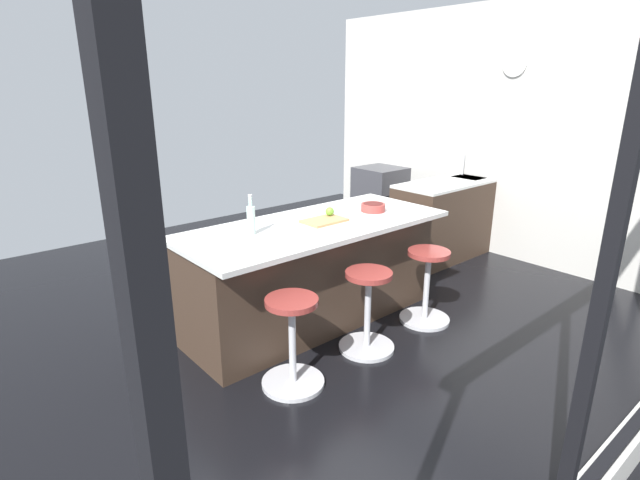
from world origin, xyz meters
name	(u,v)px	position (x,y,z in m)	size (l,w,h in m)	color
ground_plane	(322,310)	(0.00, 0.00, 0.00)	(7.07, 7.07, 0.00)	black
interior_partition_left	(495,133)	(-2.72, 0.00, 1.45)	(0.15, 5.07, 2.89)	beige
sink_cabinet	(458,215)	(-2.37, -0.17, 0.47)	(1.90, 0.60, 1.20)	#38281E
oven_range	(380,199)	(-2.37, -1.47, 0.44)	(0.60, 0.61, 0.89)	#38383D
kitchen_island	(313,272)	(0.18, 0.09, 0.46)	(2.33, 0.97, 0.91)	#38281E
stool_by_window	(426,288)	(-0.55, 0.75, 0.31)	(0.44, 0.44, 0.66)	#B7B7BC
stool_middle	(368,313)	(0.18, 0.75, 0.31)	(0.44, 0.44, 0.66)	#B7B7BC
stool_near_camera	(292,345)	(0.92, 0.75, 0.31)	(0.44, 0.44, 0.66)	#B7B7BC
cutting_board	(324,221)	(0.11, 0.15, 0.92)	(0.36, 0.24, 0.02)	tan
apple_green	(330,211)	(-0.01, 0.09, 0.96)	(0.08, 0.08, 0.08)	#609E2D
water_bottle	(251,219)	(0.76, 0.05, 1.03)	(0.06, 0.06, 0.31)	silver
fruit_bowl	(373,207)	(-0.46, 0.17, 0.94)	(0.22, 0.22, 0.07)	#993833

